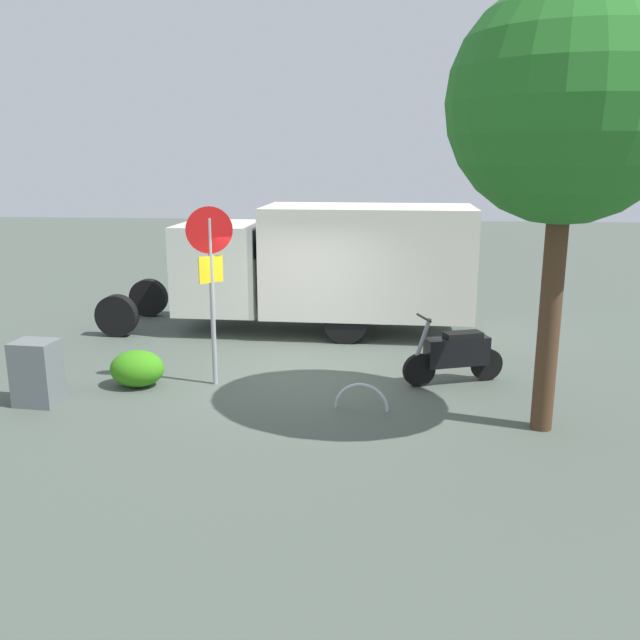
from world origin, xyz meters
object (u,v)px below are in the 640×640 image
object	(u,v)px
motorcycle	(456,354)
street_tree	(568,105)
stop_sign	(211,268)
box_truck_near	(322,261)
utility_cabinet	(37,373)
bike_rack_hoop	(361,409)

from	to	relation	value
motorcycle	street_tree	xyz separation A→B (m)	(-1.03, 1.87, 3.88)
motorcycle	stop_sign	size ratio (longest dim) A/B	0.58
box_truck_near	street_tree	xyz separation A→B (m)	(-3.62, 5.18, 2.85)
motorcycle	utility_cabinet	world-z (taller)	motorcycle
box_truck_near	bike_rack_hoop	bearing A→B (deg)	103.32
stop_sign	street_tree	world-z (taller)	street_tree
box_truck_near	stop_sign	world-z (taller)	stop_sign
utility_cabinet	street_tree	bearing A→B (deg)	178.23
stop_sign	utility_cabinet	bearing A→B (deg)	25.25
stop_sign	street_tree	xyz separation A→B (m)	(-5.09, 1.42, 2.41)
utility_cabinet	bike_rack_hoop	world-z (taller)	utility_cabinet
motorcycle	street_tree	size ratio (longest dim) A/B	0.29
street_tree	utility_cabinet	size ratio (longest dim) A/B	5.89
street_tree	bike_rack_hoop	bearing A→B (deg)	-10.49
street_tree	motorcycle	bearing A→B (deg)	-61.17
box_truck_near	utility_cabinet	bearing A→B (deg)	51.99
stop_sign	motorcycle	bearing A→B (deg)	-173.59
stop_sign	street_tree	bearing A→B (deg)	164.47
utility_cabinet	box_truck_near	bearing A→B (deg)	-128.82
stop_sign	bike_rack_hoop	distance (m)	3.35
utility_cabinet	bike_rack_hoop	distance (m)	5.05
motorcycle	utility_cabinet	xyz separation A→B (m)	(6.57, 1.64, -0.01)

